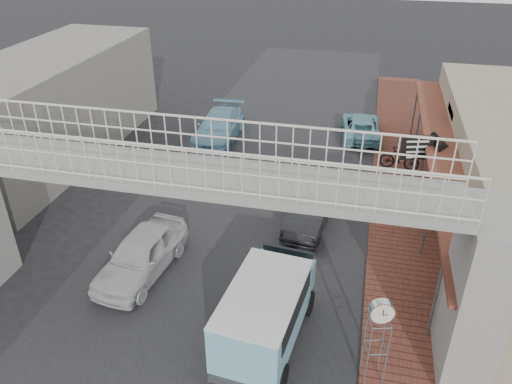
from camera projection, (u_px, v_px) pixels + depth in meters
The scene contains 14 objects.
ground at pixel (232, 246), 18.84m from camera, with size 120.00×120.00×0.00m, color black.
road_strip at pixel (232, 246), 18.84m from camera, with size 10.00×60.00×0.01m, color black.
sidewalk at pixel (407, 224), 20.07m from camera, with size 3.00×40.00×0.10m, color brown.
footbridge at pixel (191, 236), 13.88m from camera, with size 16.40×2.40×6.34m.
building_far_left at pixel (50, 106), 24.82m from camera, with size 5.00×14.00×5.00m, color gray.
white_hatchback at pixel (141, 254), 17.17m from camera, with size 1.77×4.39×1.50m, color silver.
dark_sedan at pixel (310, 209), 19.86m from camera, with size 1.41×4.03×1.33m, color black.
angkot_curb at pixel (361, 127), 27.41m from camera, with size 2.03×4.40×1.22m, color #6CACBB.
angkot_far at pixel (219, 127), 27.06m from camera, with size 2.09×5.15×1.49m, color #6BA0BA.
angkot_van at pixel (266, 307), 14.04m from camera, with size 2.39×4.52×2.13m.
motorcycle_near at pixel (379, 189), 21.53m from camera, with size 0.58×1.66×0.87m, color black.
motorcycle_far at pixel (400, 158), 23.86m from camera, with size 0.53×1.87×1.13m, color black.
street_clock at pixel (381, 315), 12.38m from camera, with size 0.70×0.63×2.71m.
arrow_sign at pixel (439, 148), 19.68m from camera, with size 2.06×1.36×3.41m.
Camera 1 is at (4.37, -14.70, 11.17)m, focal length 35.00 mm.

